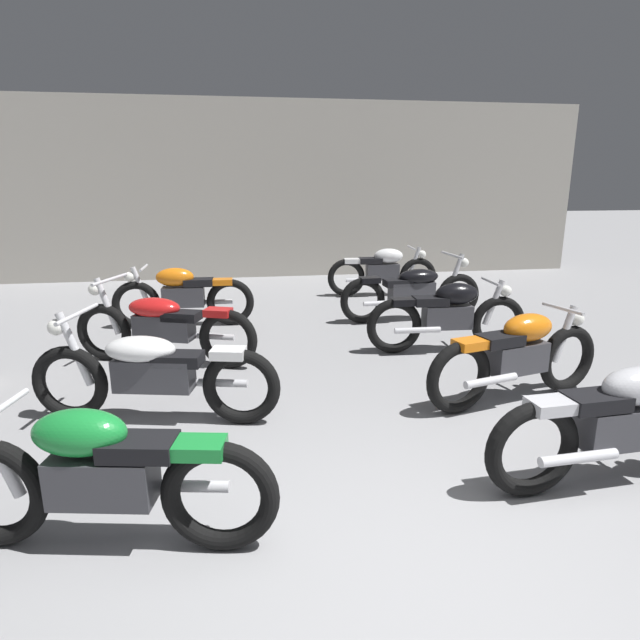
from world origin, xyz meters
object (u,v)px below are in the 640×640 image
at_px(motorcycle_right_row_1, 518,355).
at_px(motorcycle_right_row_2, 448,315).
at_px(motorcycle_right_row_0, 621,422).
at_px(motorcycle_left_row_1, 152,372).
at_px(motorcycle_left_row_2, 163,325).
at_px(motorcycle_left_row_3, 183,295).
at_px(motorcycle_right_row_4, 383,270).
at_px(motorcycle_right_row_3, 413,290).
at_px(motorcycle_left_row_0, 101,475).

bearing_deg(motorcycle_right_row_1, motorcycle_right_row_2, 91.99).
height_order(motorcycle_right_row_0, motorcycle_right_row_2, same).
xyz_separation_m(motorcycle_left_row_1, motorcycle_left_row_2, (-0.09, 1.52, 0.00)).
bearing_deg(motorcycle_right_row_2, motorcycle_left_row_3, 152.90).
bearing_deg(motorcycle_left_row_2, motorcycle_right_row_4, 42.67).
distance_m(motorcycle_left_row_2, motorcycle_right_row_0, 4.53).
relative_size(motorcycle_right_row_0, motorcycle_right_row_3, 0.91).
relative_size(motorcycle_left_row_3, motorcycle_right_row_2, 1.00).
bearing_deg(motorcycle_right_row_2, motorcycle_right_row_1, -88.01).
bearing_deg(motorcycle_left_row_0, motorcycle_right_row_1, 25.03).
bearing_deg(motorcycle_right_row_4, motorcycle_right_row_0, -90.71).
distance_m(motorcycle_left_row_1, motorcycle_right_row_2, 3.55).
xyz_separation_m(motorcycle_left_row_1, motorcycle_left_row_3, (-0.01, 3.12, 0.01)).
relative_size(motorcycle_left_row_3, motorcycle_right_row_0, 1.00).
relative_size(motorcycle_left_row_2, motorcycle_right_row_2, 1.05).
bearing_deg(motorcycle_right_row_4, motorcycle_left_row_3, -154.91).
xyz_separation_m(motorcycle_right_row_1, motorcycle_right_row_2, (-0.05, 1.54, 0.00)).
bearing_deg(motorcycle_left_row_2, motorcycle_right_row_2, -1.22).
height_order(motorcycle_left_row_3, motorcycle_right_row_2, same).
height_order(motorcycle_right_row_2, motorcycle_right_row_4, same).
relative_size(motorcycle_left_row_3, motorcycle_right_row_4, 1.00).
height_order(motorcycle_left_row_2, motorcycle_right_row_0, motorcycle_left_row_2).
xyz_separation_m(motorcycle_right_row_2, motorcycle_right_row_4, (0.09, 3.24, 0.00)).
relative_size(motorcycle_left_row_0, motorcycle_right_row_0, 0.99).
height_order(motorcycle_right_row_1, motorcycle_right_row_2, same).
height_order(motorcycle_left_row_1, motorcycle_right_row_2, motorcycle_left_row_1).
xyz_separation_m(motorcycle_right_row_0, motorcycle_right_row_2, (-0.02, 2.97, 0.00)).
bearing_deg(motorcycle_left_row_3, motorcycle_left_row_0, -90.44).
bearing_deg(motorcycle_left_row_0, motorcycle_left_row_2, 90.80).
bearing_deg(motorcycle_left_row_3, motorcycle_right_row_4, 25.09).
relative_size(motorcycle_left_row_1, motorcycle_right_row_3, 0.99).
xyz_separation_m(motorcycle_left_row_0, motorcycle_right_row_2, (3.29, 3.11, 0.00)).
bearing_deg(motorcycle_right_row_1, motorcycle_left_row_3, 135.89).
bearing_deg(motorcycle_left_row_0, motorcycle_left_row_3, 89.56).
xyz_separation_m(motorcycle_left_row_1, motorcycle_right_row_1, (3.30, -0.09, 0.01)).
distance_m(motorcycle_left_row_0, motorcycle_right_row_3, 5.69).
xyz_separation_m(motorcycle_right_row_2, motorcycle_right_row_3, (0.06, 1.49, -0.01)).
distance_m(motorcycle_left_row_3, motorcycle_right_row_3, 3.32).
height_order(motorcycle_left_row_2, motorcycle_left_row_3, motorcycle_left_row_2).
xyz_separation_m(motorcycle_left_row_1, motorcycle_right_row_0, (3.26, -1.52, 0.01)).
relative_size(motorcycle_left_row_2, motorcycle_right_row_4, 1.05).
bearing_deg(motorcycle_right_row_0, motorcycle_left_row_0, -177.69).
height_order(motorcycle_left_row_0, motorcycle_right_row_1, same).
bearing_deg(motorcycle_right_row_3, motorcycle_left_row_1, -138.31).
distance_m(motorcycle_right_row_0, motorcycle_right_row_3, 4.46).
relative_size(motorcycle_left_row_2, motorcycle_right_row_3, 0.96).
xyz_separation_m(motorcycle_left_row_0, motorcycle_right_row_1, (3.35, 1.56, 0.00)).
bearing_deg(motorcycle_left_row_2, motorcycle_right_row_1, -25.45).
bearing_deg(motorcycle_left_row_1, motorcycle_left_row_2, 93.52).
xyz_separation_m(motorcycle_left_row_2, motorcycle_left_row_3, (0.08, 1.60, 0.01)).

